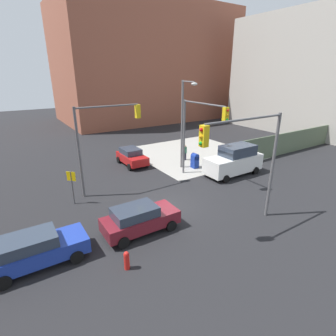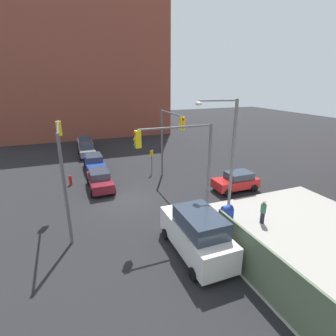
{
  "view_description": "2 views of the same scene",
  "coord_description": "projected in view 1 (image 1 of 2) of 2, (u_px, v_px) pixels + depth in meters",
  "views": [
    {
      "loc": [
        -8.72,
        -13.52,
        8.59
      ],
      "look_at": [
        1.93,
        3.07,
        1.4
      ],
      "focal_mm": 28.0,
      "sensor_mm": 36.0,
      "label": 1
    },
    {
      "loc": [
        18.83,
        -4.12,
        9.06
      ],
      "look_at": [
        0.69,
        3.08,
        2.5
      ],
      "focal_mm": 28.0,
      "sensor_mm": 36.0,
      "label": 2
    }
  ],
  "objects": [
    {
      "name": "ground_plane",
      "position": [
        169.0,
        205.0,
        18.05
      ],
      "size": [
        120.0,
        120.0,
        0.0
      ],
      "primitive_type": "plane",
      "color": "black"
    },
    {
      "name": "sidewalk_corner",
      "position": [
        192.0,
        153.0,
        29.73
      ],
      "size": [
        12.0,
        12.0,
        0.01
      ],
      "primitive_type": "cube",
      "color": "#9E9B93",
      "rests_on": "ground"
    },
    {
      "name": "construction_fence",
      "position": [
        286.0,
        143.0,
        29.09
      ],
      "size": [
        19.15,
        0.12,
        2.4
      ],
      "primitive_type": "cube",
      "color": "#56664C",
      "rests_on": "ground"
    },
    {
      "name": "building_warehouse_north",
      "position": [
        147.0,
        65.0,
        50.11
      ],
      "size": [
        32.0,
        18.0,
        19.99
      ],
      "color": "#93513D",
      "rests_on": "ground"
    },
    {
      "name": "building_loft_east",
      "position": [
        334.0,
        74.0,
        40.35
      ],
      "size": [
        20.0,
        24.0,
        16.7
      ],
      "color": "#ADA89E",
      "rests_on": "ground"
    },
    {
      "name": "smokestack",
      "position": [
        208.0,
        71.0,
        53.41
      ],
      "size": [
        1.8,
        1.8,
        17.85
      ],
      "primitive_type": "cylinder",
      "color": "brown",
      "rests_on": "ground"
    },
    {
      "name": "traffic_signal_nw_corner",
      "position": [
        104.0,
        132.0,
        18.71
      ],
      "size": [
        4.99,
        0.36,
        6.5
      ],
      "color": "#59595B",
      "rests_on": "ground"
    },
    {
      "name": "traffic_signal_se_corner",
      "position": [
        249.0,
        151.0,
        14.05
      ],
      "size": [
        5.83,
        0.36,
        6.5
      ],
      "color": "#59595B",
      "rests_on": "ground"
    },
    {
      "name": "traffic_signal_ne_corner",
      "position": [
        199.0,
        126.0,
        20.77
      ],
      "size": [
        0.36,
        5.15,
        6.5
      ],
      "color": "#59595B",
      "rests_on": "ground"
    },
    {
      "name": "street_lamp_corner",
      "position": [
        184.0,
        119.0,
        23.34
      ],
      "size": [
        0.95,
        2.61,
        8.0
      ],
      "color": "slate",
      "rests_on": "ground"
    },
    {
      "name": "warning_sign_two_way",
      "position": [
        72.0,
        182.0,
        17.69
      ],
      "size": [
        0.48,
        0.48,
        2.4
      ],
      "color": "#4C4C4C",
      "rests_on": "ground"
    },
    {
      "name": "mailbox_blue",
      "position": [
        195.0,
        160.0,
        24.89
      ],
      "size": [
        0.56,
        0.64,
        1.43
      ],
      "color": "navy",
      "rests_on": "ground"
    },
    {
      "name": "fire_hydrant",
      "position": [
        127.0,
        260.0,
        12.03
      ],
      "size": [
        0.26,
        0.26,
        0.94
      ],
      "color": "red",
      "rests_on": "ground"
    },
    {
      "name": "hatchback_red",
      "position": [
        132.0,
        156.0,
        25.7
      ],
      "size": [
        2.02,
        3.83,
        1.62
      ],
      "color": "#B21919",
      "rests_on": "ground"
    },
    {
      "name": "hatchback_maroon",
      "position": [
        139.0,
        219.0,
        14.76
      ],
      "size": [
        4.33,
        2.02,
        1.62
      ],
      "color": "maroon",
      "rests_on": "ground"
    },
    {
      "name": "coupe_blue",
      "position": [
        36.0,
        249.0,
        12.2
      ],
      "size": [
        4.45,
        2.02,
        1.62
      ],
      "color": "#1E389E",
      "rests_on": "ground"
    },
    {
      "name": "van_white_delivery",
      "position": [
        234.0,
        161.0,
        23.13
      ],
      "size": [
        5.4,
        2.32,
        2.62
      ],
      "color": "white",
      "rests_on": "ground"
    },
    {
      "name": "pedestrian_crossing",
      "position": [
        185.0,
        152.0,
        27.07
      ],
      "size": [
        0.36,
        0.36,
        1.61
      ],
      "rotation": [
        0.0,
        0.0,
        4.31
      ],
      "color": "#2D664C",
      "rests_on": "ground"
    }
  ]
}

